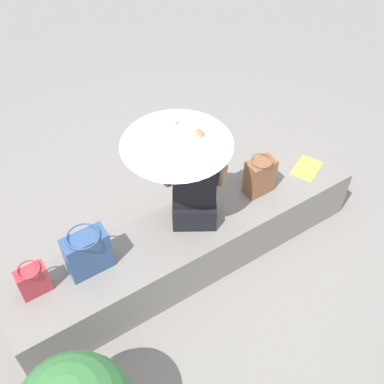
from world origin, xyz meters
name	(u,v)px	position (x,y,z in m)	size (l,w,h in m)	color
ground_plane	(190,261)	(0.00, 0.00, 0.00)	(14.00, 14.00, 0.00)	gray
stone_bench	(190,244)	(0.00, 0.00, 0.24)	(3.04, 0.59, 0.48)	gray
person_seated	(194,184)	(0.07, 0.05, 0.87)	(0.50, 0.42, 0.90)	black
parasol	(176,133)	(-0.02, 0.13, 1.35)	(0.79, 0.79, 0.99)	#B7B7BC
handbag_black	(33,280)	(-1.23, 0.09, 0.61)	(0.21, 0.16, 0.27)	#B2333D
tote_bag_canvas	(260,176)	(0.70, 0.02, 0.65)	(0.24, 0.18, 0.35)	brown
shoulder_bag_spare	(87,253)	(-0.82, 0.06, 0.66)	(0.32, 0.23, 0.38)	#335184
magazine	(307,168)	(1.23, -0.01, 0.49)	(0.28, 0.20, 0.01)	#EAE04C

